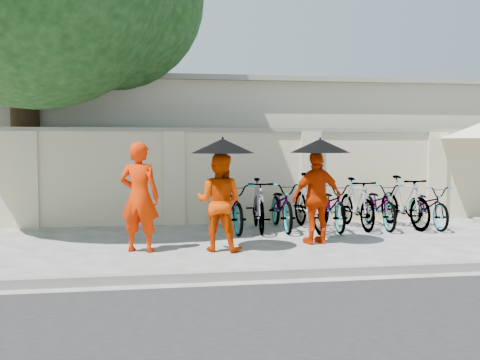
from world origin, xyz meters
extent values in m
plane|color=#B0AFAA|center=(0.00, 0.00, 0.00)|extent=(80.00, 80.00, 0.00)
cube|color=gray|center=(0.00, -1.70, 0.06)|extent=(40.00, 0.16, 0.12)
cube|color=beige|center=(1.00, 3.20, 1.00)|extent=(20.00, 0.30, 2.00)
cube|color=#B6B2A4|center=(2.00, 7.00, 1.60)|extent=(14.00, 6.00, 3.20)
cylinder|color=#402C14|center=(-4.20, 3.90, 2.20)|extent=(0.60, 0.60, 4.40)
imported|color=red|center=(-1.64, 0.29, 0.89)|extent=(0.75, 0.61, 1.78)
imported|color=#D83800|center=(-0.36, 0.18, 0.80)|extent=(0.95, 0.86, 1.60)
cylinder|color=black|center=(-0.31, 0.10, 1.31)|extent=(0.02, 0.02, 0.80)
cone|color=black|center=(-0.31, 0.10, 1.71)|extent=(1.02, 1.02, 0.23)
imported|color=red|center=(1.39, 0.52, 0.81)|extent=(1.02, 0.62, 1.62)
cylinder|color=black|center=(1.41, 0.44, 1.31)|extent=(0.02, 0.02, 0.79)
cone|color=black|center=(1.41, 0.44, 1.71)|extent=(1.03, 1.03, 0.24)
imported|color=#9697A0|center=(0.12, 2.06, 0.49)|extent=(0.77, 1.89, 0.97)
imported|color=#9697A0|center=(0.63, 1.98, 0.52)|extent=(0.63, 1.78, 1.05)
imported|color=#9697A0|center=(1.14, 2.10, 0.49)|extent=(0.69, 1.87, 0.97)
imported|color=#9697A0|center=(1.65, 1.89, 0.57)|extent=(0.63, 1.93, 1.15)
imported|color=#9697A0|center=(2.16, 1.99, 0.48)|extent=(0.72, 1.84, 0.95)
imported|color=#9697A0|center=(2.67, 1.98, 0.52)|extent=(0.56, 1.75, 1.04)
imported|color=#9697A0|center=(3.18, 2.02, 0.47)|extent=(0.70, 1.82, 0.94)
imported|color=#9697A0|center=(3.70, 1.96, 0.54)|extent=(0.74, 1.84, 1.07)
imported|color=#9697A0|center=(4.21, 1.91, 0.44)|extent=(0.62, 1.70, 0.89)
camera|label=1|loc=(-1.34, -8.40, 1.76)|focal=40.00mm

